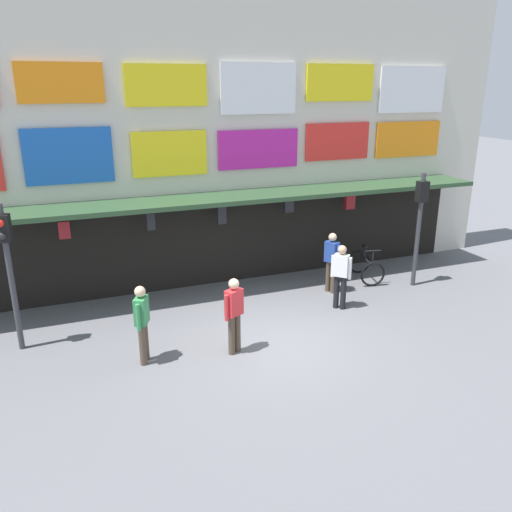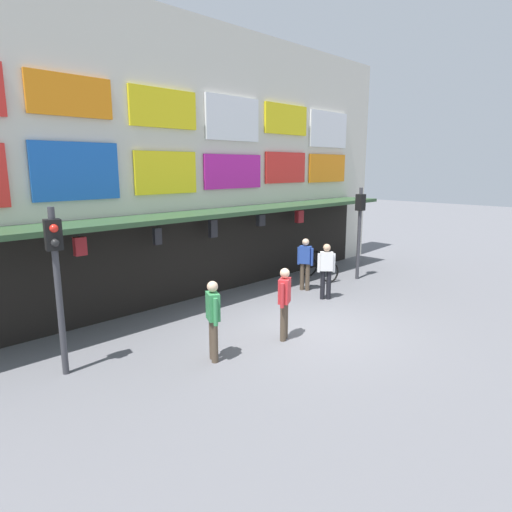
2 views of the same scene
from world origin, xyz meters
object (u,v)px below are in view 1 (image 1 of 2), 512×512
at_px(traffic_light_near, 7,255).
at_px(bicycle_parked, 366,267).
at_px(pedestrian_in_black, 332,259).
at_px(pedestrian_in_white, 142,320).
at_px(pedestrian_in_blue, 341,273).
at_px(pedestrian_in_yellow, 234,312).
at_px(traffic_light_far, 420,212).

height_order(traffic_light_near, bicycle_parked, traffic_light_near).
height_order(traffic_light_near, pedestrian_in_black, traffic_light_near).
height_order(bicycle_parked, pedestrian_in_white, pedestrian_in_white).
height_order(pedestrian_in_black, pedestrian_in_blue, same).
distance_m(pedestrian_in_blue, pedestrian_in_yellow, 3.45).
height_order(pedestrian_in_yellow, pedestrian_in_white, same).
bearing_deg(pedestrian_in_white, traffic_light_near, 147.03).
height_order(pedestrian_in_blue, pedestrian_in_yellow, same).
bearing_deg(pedestrian_in_white, pedestrian_in_black, 19.96).
relative_size(bicycle_parked, pedestrian_in_white, 0.76).
relative_size(traffic_light_far, pedestrian_in_yellow, 1.90).
distance_m(traffic_light_near, traffic_light_far, 10.25).
bearing_deg(traffic_light_near, pedestrian_in_black, 3.05).
bearing_deg(bicycle_parked, traffic_light_near, -174.56).
height_order(pedestrian_in_blue, pedestrian_in_white, same).
relative_size(bicycle_parked, pedestrian_in_yellow, 0.76).
height_order(pedestrian_in_black, pedestrian_in_white, same).
distance_m(pedestrian_in_yellow, pedestrian_in_white, 1.87).
bearing_deg(pedestrian_in_black, pedestrian_in_blue, -107.05).
bearing_deg(pedestrian_in_white, traffic_light_far, 11.29).
relative_size(traffic_light_near, pedestrian_in_yellow, 1.90).
height_order(pedestrian_in_black, pedestrian_in_yellow, same).
bearing_deg(traffic_light_far, pedestrian_in_black, 170.81).
relative_size(traffic_light_near, pedestrian_in_blue, 1.90).
distance_m(pedestrian_in_black, pedestrian_in_blue, 1.10).
distance_m(traffic_light_near, bicycle_parked, 9.42).
xyz_separation_m(traffic_light_near, bicycle_parked, (9.22, 0.88, -1.75)).
bearing_deg(pedestrian_in_blue, pedestrian_in_white, -169.81).
xyz_separation_m(pedestrian_in_black, pedestrian_in_white, (-5.41, -1.96, 0.00)).
bearing_deg(bicycle_parked, pedestrian_in_white, -160.44).
height_order(bicycle_parked, pedestrian_in_black, pedestrian_in_black).
xyz_separation_m(traffic_light_far, pedestrian_in_white, (-7.86, -1.57, -1.19)).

